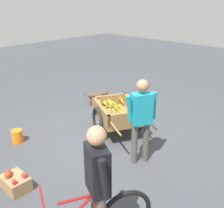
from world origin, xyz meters
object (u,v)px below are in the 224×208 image
(vendor_person, at_px, (141,115))
(dog, at_px, (97,95))
(cyclist_person, at_px, (98,179))
(plastic_bucket, at_px, (17,136))
(apple_crate, at_px, (16,182))
(fruit_cart, at_px, (117,114))

(vendor_person, distance_m, dog, 2.93)
(vendor_person, bearing_deg, cyclist_person, 113.40)
(cyclist_person, xyz_separation_m, plastic_bucket, (2.95, -0.54, -0.80))
(apple_crate, bearing_deg, fruit_cart, -86.73)
(cyclist_person, relative_size, apple_crate, 3.55)
(fruit_cart, distance_m, dog, 1.71)
(vendor_person, bearing_deg, plastic_bucket, 27.80)
(vendor_person, relative_size, dog, 2.95)
(cyclist_person, xyz_separation_m, apple_crate, (1.63, 0.20, -0.81))
(vendor_person, bearing_deg, apple_crate, 65.04)
(cyclist_person, height_order, apple_crate, cyclist_person)
(vendor_person, xyz_separation_m, plastic_bucket, (2.21, 1.17, -0.77))
(dog, xyz_separation_m, plastic_bucket, (-0.31, 2.50, -0.14))
(plastic_bucket, relative_size, apple_crate, 0.60)
(cyclist_person, bearing_deg, apple_crate, 7.08)
(plastic_bucket, bearing_deg, vendor_person, -152.20)
(dog, bearing_deg, cyclist_person, 137.02)
(fruit_cart, relative_size, plastic_bucket, 6.93)
(vendor_person, distance_m, plastic_bucket, 2.62)
(fruit_cart, xyz_separation_m, vendor_person, (-1.03, 0.52, 0.46))
(cyclist_person, distance_m, dog, 4.51)
(vendor_person, height_order, plastic_bucket, vendor_person)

